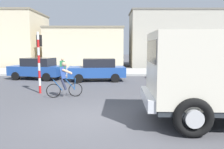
% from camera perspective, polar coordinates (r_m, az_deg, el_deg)
% --- Properties ---
extents(ground_plane, '(120.00, 120.00, 0.00)m').
position_cam_1_polar(ground_plane, '(7.92, -5.42, -10.94)').
color(ground_plane, '#4C4C51').
extents(sidewalk_far, '(80.00, 5.00, 0.16)m').
position_cam_1_polar(sidewalk_far, '(21.11, -2.05, 0.71)').
color(sidewalk_far, '#ADADA8').
rests_on(sidewalk_far, ground).
extents(cyclist, '(1.68, 0.61, 1.72)m').
position_cam_1_polar(cyclist, '(11.07, -12.18, -1.27)').
color(cyclist, black).
rests_on(cyclist, ground).
extents(traffic_light_pole, '(0.24, 0.43, 3.20)m').
position_cam_1_polar(traffic_light_pole, '(12.32, -18.15, 5.00)').
color(traffic_light_pole, red).
rests_on(traffic_light_pole, ground).
extents(car_red_near, '(4.32, 2.76, 1.60)m').
position_cam_1_polar(car_red_near, '(17.79, 16.84, 1.57)').
color(car_red_near, '#B7B7BC').
rests_on(car_red_near, ground).
extents(car_white_mid, '(4.28, 2.55, 1.60)m').
position_cam_1_polar(car_white_mid, '(17.73, -18.52, 1.49)').
color(car_white_mid, '#234C9E').
rests_on(car_white_mid, ground).
extents(car_far_side, '(4.12, 2.12, 1.60)m').
position_cam_1_polar(car_far_side, '(16.07, -3.79, 1.30)').
color(car_far_side, '#234C9E').
rests_on(car_far_side, ground).
extents(pedestrian_near_kerb, '(0.34, 0.22, 1.62)m').
position_cam_1_polar(pedestrian_near_kerb, '(16.59, -12.57, 1.43)').
color(pedestrian_near_kerb, '#2D334C').
rests_on(pedestrian_near_kerb, ground).
extents(building_corner_left, '(7.74, 7.72, 6.57)m').
position_cam_1_polar(building_corner_left, '(30.89, -24.42, 8.09)').
color(building_corner_left, beige).
rests_on(building_corner_left, ground).
extents(building_mid_block, '(8.87, 6.73, 4.62)m').
position_cam_1_polar(building_mid_block, '(27.47, -6.67, 6.83)').
color(building_mid_block, beige).
rests_on(building_mid_block, ground).
extents(building_corner_right, '(10.41, 5.40, 6.66)m').
position_cam_1_polar(building_corner_right, '(28.84, 14.96, 8.69)').
color(building_corner_right, '#B2AD9E').
rests_on(building_corner_right, ground).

